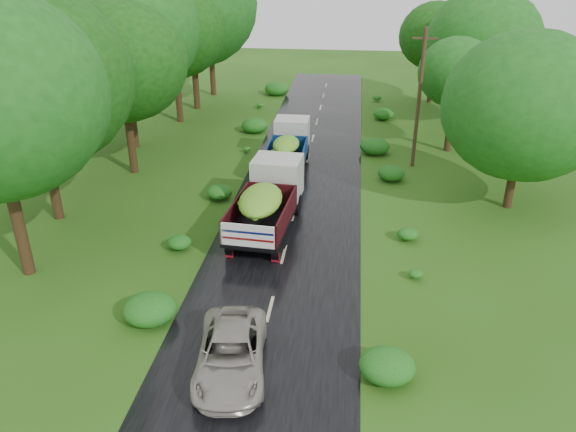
% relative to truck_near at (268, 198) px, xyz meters
% --- Properties ---
extents(ground, '(120.00, 120.00, 0.00)m').
position_rel_truck_near_xyz_m(ground, '(0.99, -10.35, -1.56)').
color(ground, '#224B10').
rests_on(ground, ground).
extents(road, '(6.50, 80.00, 0.02)m').
position_rel_truck_near_xyz_m(road, '(0.99, -5.35, -1.55)').
color(road, black).
rests_on(road, ground).
extents(road_lines, '(0.12, 69.60, 0.00)m').
position_rel_truck_near_xyz_m(road_lines, '(0.99, -4.35, -1.53)').
color(road_lines, '#BFB78C').
rests_on(road_lines, road).
extents(truck_near, '(2.83, 6.71, 2.75)m').
position_rel_truck_near_xyz_m(truck_near, '(0.00, 0.00, 0.00)').
color(truck_near, black).
rests_on(truck_near, ground).
extents(truck_far, '(2.11, 5.87, 2.46)m').
position_rel_truck_near_xyz_m(truck_far, '(0.00, 7.97, -0.16)').
color(truck_far, black).
rests_on(truck_far, ground).
extents(car, '(2.62, 4.71, 1.25)m').
position_rel_truck_near_xyz_m(car, '(0.29, -9.66, -0.91)').
color(car, '#A49C92').
rests_on(car, road).
extents(utility_pole, '(1.39, 0.23, 7.92)m').
position_rel_truck_near_xyz_m(utility_pole, '(7.28, 9.08, 2.52)').
color(utility_pole, '#382616').
rests_on(utility_pole, ground).
extents(trees_left, '(5.91, 33.70, 9.85)m').
position_rel_truck_near_xyz_m(trees_left, '(-9.34, 10.19, 5.40)').
color(trees_left, black).
rests_on(trees_left, ground).
extents(trees_right, '(5.99, 24.57, 7.76)m').
position_rel_truck_near_xyz_m(trees_right, '(11.12, 14.04, 3.80)').
color(trees_right, black).
rests_on(trees_right, ground).
extents(shrubs, '(11.90, 44.00, 0.70)m').
position_rel_truck_near_xyz_m(shrubs, '(0.99, 3.65, -1.21)').
color(shrubs, '#1C5B15').
rests_on(shrubs, ground).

